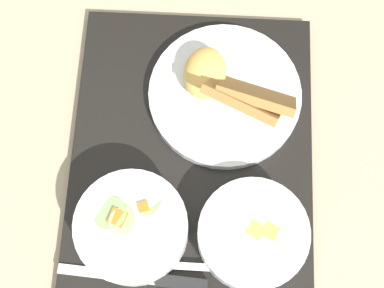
{
  "coord_description": "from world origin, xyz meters",
  "views": [
    {
      "loc": [
        -0.2,
        -0.03,
        0.7
      ],
      "look_at": [
        0.0,
        0.0,
        0.05
      ],
      "focal_mm": 50.0,
      "sensor_mm": 36.0,
      "label": 1
    }
  ],
  "objects_px": {
    "plate_main": "(228,92)",
    "bowl_salad": "(132,228)",
    "bowl_soup": "(253,234)",
    "spoon": "(154,265)",
    "knife": "(163,281)"
  },
  "relations": [
    {
      "from": "bowl_salad",
      "to": "plate_main",
      "type": "height_order",
      "value": "plate_main"
    },
    {
      "from": "bowl_soup",
      "to": "plate_main",
      "type": "bearing_deg",
      "value": 17.76
    },
    {
      "from": "plate_main",
      "to": "spoon",
      "type": "height_order",
      "value": "plate_main"
    },
    {
      "from": "bowl_soup",
      "to": "bowl_salad",
      "type": "bearing_deg",
      "value": 97.07
    },
    {
      "from": "bowl_salad",
      "to": "bowl_soup",
      "type": "height_order",
      "value": "bowl_salad"
    },
    {
      "from": "plate_main",
      "to": "bowl_soup",
      "type": "bearing_deg",
      "value": -162.24
    },
    {
      "from": "bowl_soup",
      "to": "plate_main",
      "type": "xyz_separation_m",
      "value": [
        0.18,
        0.06,
        -0.01
      ]
    },
    {
      "from": "bowl_soup",
      "to": "spoon",
      "type": "height_order",
      "value": "bowl_soup"
    },
    {
      "from": "bowl_salad",
      "to": "spoon",
      "type": "bearing_deg",
      "value": -138.09
    },
    {
      "from": "plate_main",
      "to": "knife",
      "type": "relative_size",
      "value": 1.1
    },
    {
      "from": "plate_main",
      "to": "bowl_salad",
      "type": "bearing_deg",
      "value": 156.71
    },
    {
      "from": "spoon",
      "to": "knife",
      "type": "bearing_deg",
      "value": 124.37
    },
    {
      "from": "knife",
      "to": "plate_main",
      "type": "bearing_deg",
      "value": -102.09
    },
    {
      "from": "bowl_salad",
      "to": "knife",
      "type": "bearing_deg",
      "value": -138.28
    },
    {
      "from": "bowl_soup",
      "to": "knife",
      "type": "relative_size",
      "value": 0.72
    }
  ]
}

